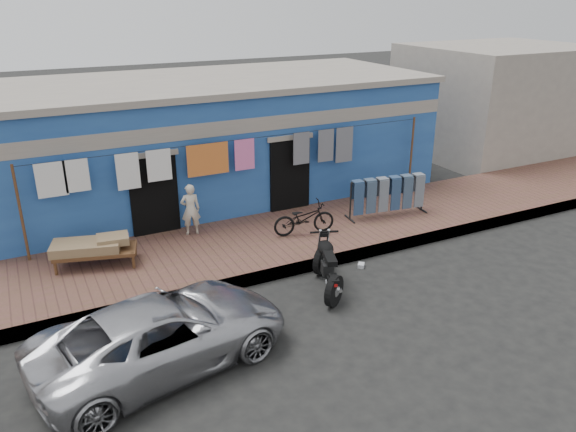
% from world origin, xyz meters
% --- Properties ---
extents(ground, '(80.00, 80.00, 0.00)m').
position_xyz_m(ground, '(0.00, 0.00, 0.00)').
color(ground, black).
rests_on(ground, ground).
extents(sidewalk, '(28.00, 3.00, 0.25)m').
position_xyz_m(sidewalk, '(0.00, 3.00, 0.12)').
color(sidewalk, brown).
rests_on(sidewalk, ground).
extents(curb, '(28.00, 0.10, 0.25)m').
position_xyz_m(curb, '(0.00, 1.55, 0.12)').
color(curb, gray).
rests_on(curb, ground).
extents(building, '(12.20, 5.20, 3.36)m').
position_xyz_m(building, '(-0.00, 6.99, 1.69)').
color(building, '#22498E').
rests_on(building, ground).
extents(neighbor_right, '(6.00, 5.00, 3.80)m').
position_xyz_m(neighbor_right, '(11.00, 7.00, 1.90)').
color(neighbor_right, '#9E9384').
rests_on(neighbor_right, ground).
extents(clothesline, '(10.06, 0.06, 2.10)m').
position_xyz_m(clothesline, '(-0.69, 4.25, 1.82)').
color(clothesline, brown).
rests_on(clothesline, sidewalk).
extents(car, '(4.43, 2.68, 1.17)m').
position_xyz_m(car, '(-3.32, -0.23, 0.58)').
color(car, '#BCBBC1').
rests_on(car, ground).
extents(seated_person, '(0.48, 0.36, 1.22)m').
position_xyz_m(seated_person, '(-1.50, 4.02, 0.86)').
color(seated_person, beige).
rests_on(seated_person, sidewalk).
extents(bicycle, '(1.52, 0.74, 0.94)m').
position_xyz_m(bicycle, '(0.85, 2.85, 0.72)').
color(bicycle, black).
rests_on(bicycle, sidewalk).
extents(motorcycle, '(1.62, 2.00, 1.06)m').
position_xyz_m(motorcycle, '(0.23, 0.72, 0.53)').
color(motorcycle, black).
rests_on(motorcycle, ground).
extents(charpoy, '(2.13, 1.69, 0.58)m').
position_xyz_m(charpoy, '(-3.75, 3.37, 0.54)').
color(charpoy, brown).
rests_on(charpoy, sidewalk).
extents(jeans_rack, '(2.26, 0.98, 1.03)m').
position_xyz_m(jeans_rack, '(3.29, 2.96, 0.77)').
color(jeans_rack, black).
rests_on(jeans_rack, sidewalk).
extents(litter_a, '(0.20, 0.17, 0.07)m').
position_xyz_m(litter_a, '(0.41, 0.88, 0.04)').
color(litter_a, silver).
rests_on(litter_a, ground).
extents(litter_b, '(0.21, 0.21, 0.09)m').
position_xyz_m(litter_b, '(1.36, 1.20, 0.04)').
color(litter_b, silver).
rests_on(litter_b, ground).
extents(litter_c, '(0.20, 0.22, 0.07)m').
position_xyz_m(litter_c, '(0.50, 1.20, 0.03)').
color(litter_c, silver).
rests_on(litter_c, ground).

